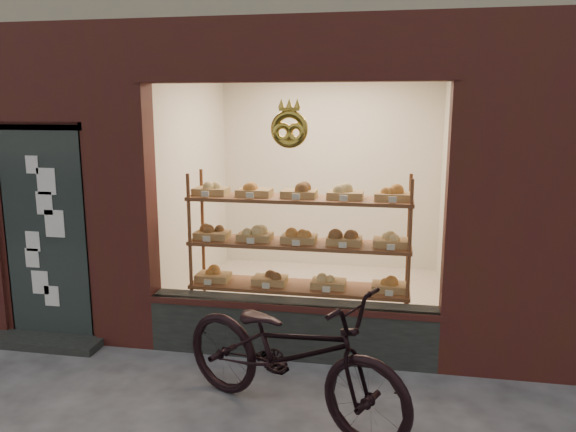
# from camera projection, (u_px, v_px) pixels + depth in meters

# --- Properties ---
(display_shelf) EXTENTS (2.20, 0.45, 1.70)m
(display_shelf) POSITION_uv_depth(u_px,v_px,m) (299.00, 255.00, 5.60)
(display_shelf) COLOR brown
(display_shelf) RESTS_ON ground
(bicycle) EXTENTS (2.12, 1.48, 1.06)m
(bicycle) POSITION_uv_depth(u_px,v_px,m) (290.00, 352.00, 4.22)
(bicycle) COLOR black
(bicycle) RESTS_ON ground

